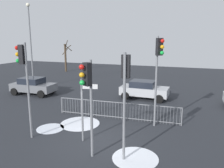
# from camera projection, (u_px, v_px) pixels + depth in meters

# --- Properties ---
(ground_plane) EXTENTS (60.00, 60.00, 0.00)m
(ground_plane) POSITION_uv_depth(u_px,v_px,m) (96.00, 141.00, 10.73)
(ground_plane) COLOR #26282D
(traffic_light_rear_left) EXTENTS (0.33, 0.57, 4.35)m
(traffic_light_rear_left) POSITION_uv_depth(u_px,v_px,m) (126.00, 82.00, 8.63)
(traffic_light_rear_left) COLOR slate
(traffic_light_rear_left) RESTS_ON ground
(traffic_light_rear_right) EXTENTS (0.57, 0.35, 4.67)m
(traffic_light_rear_right) POSITION_uv_depth(u_px,v_px,m) (24.00, 69.00, 10.49)
(traffic_light_rear_right) COLOR slate
(traffic_light_rear_right) RESTS_ON ground
(traffic_light_foreground_left) EXTENTS (0.47, 0.47, 4.97)m
(traffic_light_foreground_left) POSITION_uv_depth(u_px,v_px,m) (158.00, 62.00, 11.77)
(traffic_light_foreground_left) COLOR slate
(traffic_light_foreground_left) RESTS_ON ground
(traffic_light_mid_right) EXTENTS (0.41, 0.52, 4.05)m
(traffic_light_mid_right) POSITION_uv_depth(u_px,v_px,m) (88.00, 88.00, 8.69)
(traffic_light_mid_right) COLOR slate
(traffic_light_mid_right) RESTS_ON ground
(direction_sign_post) EXTENTS (0.77, 0.26, 3.03)m
(direction_sign_post) POSITION_uv_depth(u_px,v_px,m) (83.00, 107.00, 10.45)
(direction_sign_post) COLOR slate
(direction_sign_post) RESTS_ON ground
(pedestrian_guard_railing) EXTENTS (7.59, 0.47, 1.07)m
(pedestrian_guard_railing) POSITION_uv_depth(u_px,v_px,m) (117.00, 110.00, 13.56)
(pedestrian_guard_railing) COLOR slate
(pedestrian_guard_railing) RESTS_ON ground
(car_silver_near) EXTENTS (3.83, 1.99, 1.47)m
(car_silver_near) POSITION_uv_depth(u_px,v_px,m) (144.00, 89.00, 18.13)
(car_silver_near) COLOR #B2B5BA
(car_silver_near) RESTS_ON ground
(car_grey_trailing) EXTENTS (3.86, 2.04, 1.47)m
(car_grey_trailing) POSITION_uv_depth(u_px,v_px,m) (33.00, 86.00, 19.54)
(car_grey_trailing) COLOR slate
(car_grey_trailing) RESTS_ON ground
(street_lamp) EXTENTS (0.36, 0.36, 8.05)m
(street_lamp) POSITION_uv_depth(u_px,v_px,m) (30.00, 38.00, 21.36)
(street_lamp) COLOR slate
(street_lamp) RESTS_ON ground
(bare_tree_centre) EXTENTS (1.54, 1.65, 4.54)m
(bare_tree_centre) POSITION_uv_depth(u_px,v_px,m) (66.00, 57.00, 32.46)
(bare_tree_centre) COLOR #473828
(bare_tree_centre) RESTS_ON ground
(snow_patch_kerb) EXTENTS (1.92, 1.92, 0.01)m
(snow_patch_kerb) POSITION_uv_depth(u_px,v_px,m) (135.00, 158.00, 9.22)
(snow_patch_kerb) COLOR white
(snow_patch_kerb) RESTS_ON ground
(snow_patch_island) EXTENTS (2.26, 2.26, 0.01)m
(snow_patch_island) POSITION_uv_depth(u_px,v_px,m) (80.00, 123.00, 12.93)
(snow_patch_island) COLOR white
(snow_patch_island) RESTS_ON ground
(snow_patch_verge) EXTENTS (1.48, 1.48, 0.01)m
(snow_patch_verge) POSITION_uv_depth(u_px,v_px,m) (50.00, 129.00, 12.22)
(snow_patch_verge) COLOR silver
(snow_patch_verge) RESTS_ON ground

